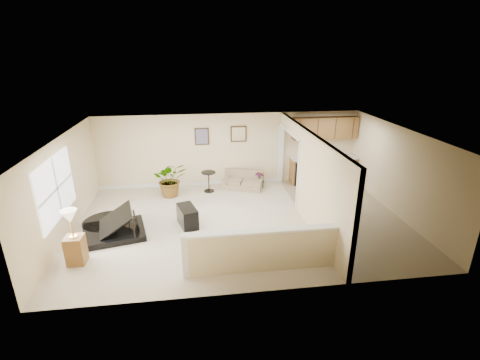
{
  "coord_description": "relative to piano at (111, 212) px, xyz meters",
  "views": [
    {
      "loc": [
        -1.19,
        -8.56,
        4.51
      ],
      "look_at": [
        0.0,
        0.4,
        1.1
      ],
      "focal_mm": 26.0,
      "sensor_mm": 36.0,
      "label": 1
    }
  ],
  "objects": [
    {
      "name": "palm_plant",
      "position": [
        1.38,
        2.29,
        -0.03
      ],
      "size": [
        1.15,
        1.03,
        1.15
      ],
      "color": "black",
      "rests_on": "floor"
    },
    {
      "name": "back_wall",
      "position": [
        3.41,
        3.14,
        0.65
      ],
      "size": [
        9.0,
        0.04,
        2.5
      ],
      "primitive_type": "cube",
      "color": "beige",
      "rests_on": "floor"
    },
    {
      "name": "lamp_stand",
      "position": [
        -0.52,
        -1.33,
        -0.04
      ],
      "size": [
        0.39,
        0.39,
        1.3
      ],
      "color": "brown",
      "rests_on": "floor"
    },
    {
      "name": "piano",
      "position": [
        0.0,
        0.0,
        0.0
      ],
      "size": [
        1.99,
        2.01,
        1.43
      ],
      "rotation": [
        0.0,
        0.0,
        0.23
      ],
      "color": "black",
      "rests_on": "floor"
    },
    {
      "name": "ceiling",
      "position": [
        3.41,
        0.14,
        1.9
      ],
      "size": [
        9.0,
        6.0,
        0.04
      ],
      "primitive_type": "cube",
      "color": "silver",
      "rests_on": "back_wall"
    },
    {
      "name": "wall_art_left",
      "position": [
        2.46,
        3.11,
        1.15
      ],
      "size": [
        0.48,
        0.04,
        0.58
      ],
      "color": "#332412",
      "rests_on": "back_wall"
    },
    {
      "name": "wall_mirror",
      "position": [
        3.71,
        3.11,
        1.2
      ],
      "size": [
        0.55,
        0.04,
        0.55
      ],
      "color": "#332412",
      "rests_on": "back_wall"
    },
    {
      "name": "kitchen_vinyl",
      "position": [
        6.56,
        0.14,
        -0.59
      ],
      "size": [
        2.7,
        6.0,
        0.01
      ],
      "primitive_type": "cube",
      "color": "gray",
      "rests_on": "floor"
    },
    {
      "name": "small_plant",
      "position": [
        4.36,
        2.62,
        -0.34
      ],
      "size": [
        0.38,
        0.38,
        0.59
      ],
      "color": "black",
      "rests_on": "floor"
    },
    {
      "name": "kitchen_cabinets",
      "position": [
        6.6,
        2.87,
        0.27
      ],
      "size": [
        2.36,
        0.65,
        2.33
      ],
      "color": "brown",
      "rests_on": "floor"
    },
    {
      "name": "pony_half_wall",
      "position": [
        3.48,
        -2.16,
        -0.08
      ],
      "size": [
        3.42,
        0.22,
        1.0
      ],
      "color": "beige",
      "rests_on": "floor"
    },
    {
      "name": "front_wall",
      "position": [
        3.41,
        -2.86,
        0.65
      ],
      "size": [
        9.0,
        0.04,
        2.5
      ],
      "primitive_type": "cube",
      "color": "beige",
      "rests_on": "floor"
    },
    {
      "name": "left_wall",
      "position": [
        -1.09,
        0.14,
        0.65
      ],
      "size": [
        0.04,
        6.0,
        2.5
      ],
      "primitive_type": "cube",
      "color": "beige",
      "rests_on": "floor"
    },
    {
      "name": "right_wall",
      "position": [
        7.91,
        0.14,
        0.65
      ],
      "size": [
        0.04,
        6.0,
        2.5
      ],
      "primitive_type": "cube",
      "color": "beige",
      "rests_on": "floor"
    },
    {
      "name": "accent_table",
      "position": [
        2.62,
        2.47,
        -0.15
      ],
      "size": [
        0.48,
        0.48,
        0.69
      ],
      "color": "black",
      "rests_on": "floor"
    },
    {
      "name": "piano_bench",
      "position": [
        1.92,
        0.13,
        -0.33
      ],
      "size": [
        0.62,
        0.89,
        0.54
      ],
      "primitive_type": "cube",
      "rotation": [
        0.0,
        0.0,
        0.28
      ],
      "color": "black",
      "rests_on": "floor"
    },
    {
      "name": "interior_partition",
      "position": [
        5.21,
        0.39,
        0.62
      ],
      "size": [
        0.18,
        5.99,
        2.5
      ],
      "color": "beige",
      "rests_on": "floor"
    },
    {
      "name": "loveseat",
      "position": [
        3.79,
        2.68,
        -0.3
      ],
      "size": [
        1.61,
        1.21,
        0.77
      ],
      "rotation": [
        0.0,
        0.0,
        -0.36
      ],
      "color": "#977D60",
      "rests_on": "floor"
    },
    {
      "name": "left_window",
      "position": [
        -1.08,
        -0.36,
        0.85
      ],
      "size": [
        0.05,
        2.15,
        1.45
      ],
      "primitive_type": "cube",
      "color": "white",
      "rests_on": "left_wall"
    },
    {
      "name": "floor",
      "position": [
        3.41,
        0.14,
        -0.6
      ],
      "size": [
        9.0,
        9.0,
        0.0
      ],
      "primitive_type": "plane",
      "color": "#C3B397",
      "rests_on": "ground"
    }
  ]
}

